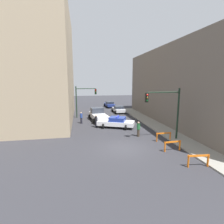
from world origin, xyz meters
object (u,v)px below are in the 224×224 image
at_px(traffic_light_far, 83,97).
at_px(white_truck, 98,115).
at_px(barrier_mid, 173,144).
at_px(parked_car_near, 119,109).
at_px(barrier_back, 164,135).
at_px(traffic_light_near, 168,106).
at_px(pedestrian_crossing, 96,121).
at_px(barrier_front, 198,159).
at_px(pedestrian_corner, 81,118).
at_px(police_car, 116,122).
at_px(pedestrian_sidewalk, 138,129).
at_px(parked_car_mid, 109,104).

height_order(traffic_light_far, white_truck, traffic_light_far).
relative_size(white_truck, barrier_mid, 3.50).
bearing_deg(parked_car_near, barrier_back, -88.57).
relative_size(traffic_light_near, pedestrian_crossing, 3.13).
relative_size(pedestrian_crossing, barrier_front, 1.04).
height_order(traffic_light_near, barrier_front, traffic_light_near).
relative_size(parked_car_near, pedestrian_corner, 2.62).
relative_size(police_car, parked_car_near, 1.16).
distance_m(pedestrian_sidewalk, barrier_front, 7.63).
relative_size(traffic_light_far, barrier_back, 3.25).
bearing_deg(pedestrian_sidewalk, white_truck, 70.70).
bearing_deg(white_truck, police_car, -74.54).
bearing_deg(pedestrian_crossing, pedestrian_corner, -7.30).
height_order(pedestrian_crossing, barrier_mid, pedestrian_crossing).
xyz_separation_m(parked_car_mid, pedestrian_corner, (-6.72, -15.14, 0.19)).
bearing_deg(parked_car_near, pedestrian_crossing, -118.86).
bearing_deg(pedestrian_crossing, police_car, -145.69).
bearing_deg(traffic_light_far, pedestrian_sidewalk, -63.99).
height_order(traffic_light_near, police_car, traffic_light_near).
relative_size(white_truck, parked_car_near, 1.29).
relative_size(police_car, pedestrian_sidewalk, 3.04).
xyz_separation_m(pedestrian_crossing, barrier_mid, (5.74, -9.14, -0.24)).
bearing_deg(traffic_light_near, pedestrian_corner, 133.25).
height_order(traffic_light_far, police_car, traffic_light_far).
bearing_deg(barrier_back, barrier_mid, -99.95).
relative_size(pedestrian_crossing, pedestrian_sidewalk, 1.00).
relative_size(police_car, barrier_mid, 3.15).
xyz_separation_m(pedestrian_sidewalk, barrier_mid, (1.55, -4.44, -0.24)).
bearing_deg(parked_car_mid, police_car, -100.31).
bearing_deg(parked_car_near, barrier_front, -89.62).
distance_m(barrier_front, barrier_back, 5.47).
xyz_separation_m(traffic_light_near, pedestrian_sidewalk, (-2.38, 1.70, -2.67)).
distance_m(parked_car_near, barrier_mid, 19.42).
distance_m(traffic_light_far, parked_car_mid, 12.83).
bearing_deg(pedestrian_corner, barrier_front, -85.32).
bearing_deg(traffic_light_near, pedestrian_sidewalk, 144.48).
bearing_deg(barrier_back, barrier_front, -91.42).
bearing_deg(pedestrian_corner, traffic_light_far, 60.77).
xyz_separation_m(traffic_light_far, police_car, (4.05, -7.45, -2.67)).
bearing_deg(pedestrian_crossing, traffic_light_far, -31.33).
height_order(parked_car_mid, barrier_back, parked_car_mid).
distance_m(barrier_mid, barrier_back, 2.56).
bearing_deg(barrier_mid, pedestrian_crossing, 122.12).
height_order(traffic_light_far, pedestrian_sidewalk, traffic_light_far).
xyz_separation_m(parked_car_near, barrier_mid, (0.41, -19.41, -0.06)).
xyz_separation_m(pedestrian_corner, barrier_front, (7.93, -14.68, -0.24)).
xyz_separation_m(pedestrian_crossing, pedestrian_corner, (-1.88, 2.59, 0.00)).
xyz_separation_m(traffic_light_far, barrier_back, (7.65, -13.51, -2.78)).
distance_m(traffic_light_near, pedestrian_sidewalk, 3.96).
xyz_separation_m(pedestrian_crossing, barrier_back, (6.18, -6.62, -0.24)).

